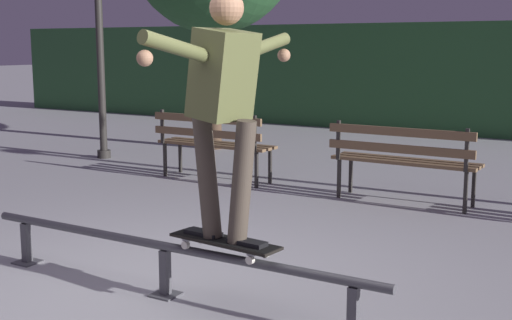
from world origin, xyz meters
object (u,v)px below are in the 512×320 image
at_px(skateboard, 225,242).
at_px(skateboarder, 224,96).
at_px(grind_rail, 165,255).
at_px(park_bench_leftmost, 212,139).
at_px(park_bench_left_center, 403,155).

xyz_separation_m(skateboard, skateboarder, (0.00, -0.00, 0.94)).
distance_m(grind_rail, skateboard, 0.52).
height_order(grind_rail, skateboarder, skateboarder).
distance_m(skateboarder, park_bench_leftmost, 4.36).
height_order(park_bench_leftmost, park_bench_left_center, same).
distance_m(grind_rail, park_bench_left_center, 3.51).
relative_size(skateboarder, park_bench_left_center, 0.97).
xyz_separation_m(park_bench_leftmost, park_bench_left_center, (2.48, 0.00, 0.00)).
relative_size(grind_rail, park_bench_leftmost, 2.02).
relative_size(park_bench_leftmost, park_bench_left_center, 1.00).
bearing_deg(grind_rail, park_bench_leftmost, 119.92).
xyz_separation_m(grind_rail, skateboard, (0.49, 0.00, 0.17)).
bearing_deg(skateboard, skateboarder, -5.67).
xyz_separation_m(grind_rail, park_bench_left_center, (0.48, 3.47, 0.25)).
bearing_deg(park_bench_left_center, skateboarder, -89.77).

